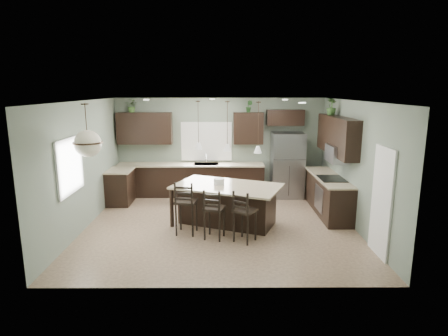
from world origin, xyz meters
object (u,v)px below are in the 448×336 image
at_px(bar_stool_right, 245,216).
at_px(bar_stool_center, 214,214).
at_px(refrigerator, 287,165).
at_px(plant_back_left, 132,106).
at_px(serving_dish, 219,181).
at_px(kitchen_island, 227,205).
at_px(bar_stool_left, 186,207).

bearing_deg(bar_stool_right, bar_stool_center, -159.73).
height_order(refrigerator, plant_back_left, plant_back_left).
height_order(serving_dish, plant_back_left, plant_back_left).
relative_size(kitchen_island, bar_stool_center, 2.18).
xyz_separation_m(kitchen_island, plant_back_left, (-2.65, 2.50, 2.12)).
xyz_separation_m(bar_stool_left, bar_stool_right, (1.22, -0.43, -0.05)).
relative_size(bar_stool_center, bar_stool_right, 0.99).
distance_m(bar_stool_left, bar_stool_center, 0.66).
bearing_deg(bar_stool_right, serving_dish, 151.14).
bearing_deg(bar_stool_left, kitchen_island, 41.08).
xyz_separation_m(serving_dish, bar_stool_left, (-0.69, -0.62, -0.41)).
bearing_deg(plant_back_left, refrigerator, -2.97).
bearing_deg(refrigerator, serving_dish, -131.25).
distance_m(kitchen_island, serving_dish, 0.57).
distance_m(bar_stool_left, plant_back_left, 4.05).
bearing_deg(plant_back_left, kitchen_island, -43.32).
xyz_separation_m(refrigerator, kitchen_island, (-1.74, -2.27, -0.46)).
bearing_deg(kitchen_island, bar_stool_right, -48.41).
xyz_separation_m(bar_stool_center, bar_stool_right, (0.62, -0.16, 0.00)).
relative_size(refrigerator, plant_back_left, 5.08).
distance_m(refrigerator, bar_stool_left, 3.86).
relative_size(serving_dish, bar_stool_right, 0.22).
distance_m(bar_stool_center, plant_back_left, 4.56).
bearing_deg(bar_stool_left, bar_stool_right, -10.15).
height_order(bar_stool_right, plant_back_left, plant_back_left).
bearing_deg(bar_stool_right, kitchen_island, 143.84).
bearing_deg(serving_dish, bar_stool_left, -138.08).
bearing_deg(plant_back_left, serving_dish, -44.52).
xyz_separation_m(bar_stool_center, plant_back_left, (-2.37, 3.32, 2.04)).
bearing_deg(plant_back_left, bar_stool_center, -54.43).
bearing_deg(bar_stool_left, refrigerator, 56.26).
bearing_deg(kitchen_island, serving_dish, 180.00).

